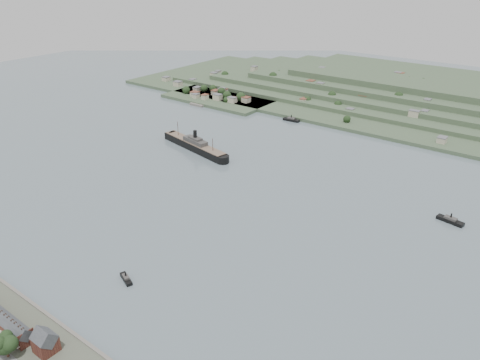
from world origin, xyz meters
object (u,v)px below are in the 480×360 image
Objects in this scene: steamship at (193,144)px; fig_tree at (4,344)px; tugboat at (126,278)px; gabled_building at (45,342)px.

steamship reaches higher than fig_tree.
tugboat is at bearing -58.18° from steamship.
gabled_building is 0.98× the size of fig_tree.
fig_tree is (-11.75, -13.96, 2.57)m from gabled_building.
steamship is at bearing 114.36° from fig_tree.
steamship is at bearing 117.70° from gabled_building.
fig_tree is (119.35, -263.63, 6.11)m from steamship.
steamship is 7.48× the size of tugboat.
fig_tree is at bearing -65.64° from steamship.
tugboat is (116.10, -187.09, -3.16)m from steamship.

